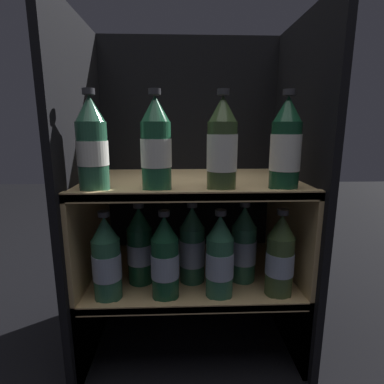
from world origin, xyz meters
TOP-DOWN VIEW (x-y plane):
  - fridge_back_wall at (0.00, 0.43)m, footprint 0.66×0.02m
  - fridge_side_left at (-0.32, 0.21)m, footprint 0.02×0.46m
  - fridge_side_right at (0.32, 0.21)m, footprint 0.02×0.46m
  - shelf_lower at (0.00, 0.20)m, footprint 0.62×0.42m
  - shelf_upper at (0.00, 0.20)m, footprint 0.62×0.42m
  - bottle_upper_front_0 at (-0.24, 0.06)m, footprint 0.08×0.08m
  - bottle_upper_front_1 at (-0.09, 0.06)m, footprint 0.08×0.08m
  - bottle_upper_front_2 at (0.07, 0.06)m, footprint 0.08×0.08m
  - bottle_upper_front_3 at (0.23, 0.06)m, footprint 0.08×0.08m
  - bottle_lower_front_0 at (-0.23, 0.06)m, footprint 0.08×0.08m
  - bottle_lower_front_1 at (-0.07, 0.06)m, footprint 0.08×0.08m
  - bottle_lower_front_2 at (0.07, 0.06)m, footprint 0.08×0.08m
  - bottle_lower_front_3 at (0.23, 0.06)m, footprint 0.08×0.08m
  - bottle_lower_back_0 at (-0.15, 0.14)m, footprint 0.08×0.08m
  - bottle_lower_back_1 at (-0.00, 0.14)m, footprint 0.08×0.08m
  - bottle_lower_back_2 at (0.15, 0.14)m, footprint 0.08×0.08m

SIDE VIEW (x-z plane):
  - shelf_lower at x=0.00m, z-range 0.07..0.31m
  - bottle_lower_back_1 at x=0.00m, z-range 0.22..0.46m
  - bottle_lower_back_2 at x=0.15m, z-range 0.22..0.46m
  - bottle_lower_front_2 at x=0.07m, z-range 0.22..0.46m
  - bottle_lower_front_0 at x=-0.23m, z-range 0.22..0.46m
  - bottle_lower_front_1 at x=-0.07m, z-range 0.22..0.46m
  - bottle_lower_front_3 at x=0.23m, z-range 0.22..0.46m
  - bottle_lower_back_0 at x=-0.15m, z-range 0.22..0.46m
  - shelf_upper at x=0.00m, z-range 0.12..0.66m
  - fridge_back_wall at x=0.00m, z-range 0.00..0.99m
  - fridge_side_left at x=-0.32m, z-range 0.00..0.99m
  - fridge_side_right at x=0.32m, z-range 0.00..0.99m
  - bottle_upper_front_2 at x=0.07m, z-range 0.52..0.76m
  - bottle_upper_front_3 at x=0.23m, z-range 0.52..0.76m
  - bottle_upper_front_1 at x=-0.09m, z-range 0.52..0.76m
  - bottle_upper_front_0 at x=-0.24m, z-range 0.52..0.76m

